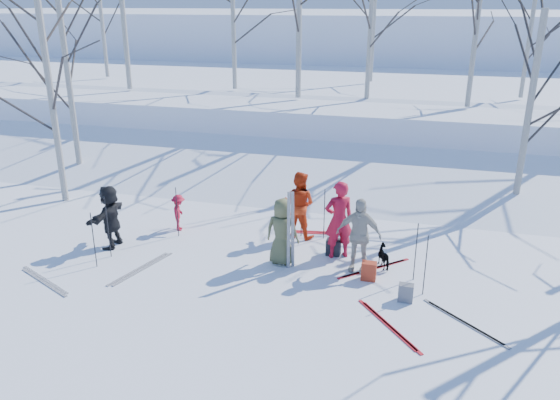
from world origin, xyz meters
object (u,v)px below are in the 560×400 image
(skier_redor_behind, at_px, (299,205))
(skier_cream_east, at_px, (359,235))
(backpack_grey, at_px, (406,293))
(skier_red_seated, at_px, (179,213))
(skier_grey_west, at_px, (110,216))
(skier_red_north, at_px, (339,220))
(backpack_red, at_px, (369,271))
(skier_olive_center, at_px, (282,232))
(backpack_dark, at_px, (333,247))
(dog, at_px, (385,257))

(skier_redor_behind, relative_size, skier_cream_east, 1.01)
(backpack_grey, bearing_deg, skier_red_seated, 160.18)
(skier_redor_behind, height_order, skier_grey_west, skier_redor_behind)
(skier_red_north, distance_m, skier_cream_east, 0.80)
(skier_grey_west, bearing_deg, skier_redor_behind, 111.98)
(backpack_red, bearing_deg, skier_redor_behind, 136.94)
(skier_olive_center, xyz_separation_m, backpack_dark, (1.08, 0.75, -0.60))
(skier_olive_center, height_order, skier_cream_east, skier_cream_east)
(skier_redor_behind, distance_m, backpack_red, 2.87)
(skier_red_seated, height_order, backpack_grey, skier_red_seated)
(skier_red_seated, bearing_deg, dog, -115.12)
(skier_cream_east, relative_size, backpack_dark, 4.33)
(skier_cream_east, distance_m, backpack_red, 0.83)
(skier_red_seated, xyz_separation_m, skier_cream_east, (4.91, -1.06, 0.37))
(backpack_red, bearing_deg, dog, 68.55)
(skier_redor_behind, xyz_separation_m, skier_cream_east, (1.73, -1.50, -0.01))
(skier_redor_behind, xyz_separation_m, skier_red_seated, (-3.18, -0.44, -0.39))
(skier_red_north, distance_m, skier_redor_behind, 1.50)
(skier_cream_east, bearing_deg, skier_grey_west, -173.58)
(skier_grey_west, height_order, backpack_dark, skier_grey_west)
(skier_red_north, relative_size, dog, 3.15)
(skier_olive_center, relative_size, skier_redor_behind, 0.91)
(skier_cream_east, height_order, backpack_red, skier_cream_east)
(dog, xyz_separation_m, backpack_dark, (-1.26, 0.31, -0.05))
(skier_grey_west, relative_size, backpack_grey, 4.20)
(backpack_grey, height_order, backpack_dark, backpack_dark)
(skier_olive_center, bearing_deg, backpack_dark, -142.88)
(skier_olive_center, distance_m, skier_grey_west, 4.33)
(skier_red_seated, xyz_separation_m, backpack_grey, (6.06, -2.18, -0.30))
(skier_cream_east, relative_size, dog, 2.88)
(skier_red_seated, relative_size, backpack_red, 2.34)
(skier_redor_behind, xyz_separation_m, backpack_grey, (2.88, -2.62, -0.69))
(dog, distance_m, backpack_red, 0.79)
(skier_olive_center, bearing_deg, skier_redor_behind, -88.14)
(skier_red_north, distance_m, backpack_dark, 0.76)
(skier_red_north, relative_size, skier_red_seated, 1.93)
(skier_grey_west, relative_size, backpack_dark, 3.99)
(skier_redor_behind, relative_size, backpack_red, 4.18)
(skier_olive_center, relative_size, skier_grey_west, 1.00)
(dog, bearing_deg, skier_cream_east, -2.22)
(backpack_grey, bearing_deg, skier_cream_east, 135.65)
(skier_cream_east, height_order, skier_grey_west, skier_cream_east)
(skier_red_seated, height_order, backpack_dark, skier_red_seated)
(skier_redor_behind, bearing_deg, skier_cream_east, 151.68)
(skier_grey_west, relative_size, dog, 2.65)
(skier_red_seated, xyz_separation_m, backpack_dark, (4.25, -0.43, -0.29))
(dog, xyz_separation_m, backpack_grey, (0.55, -1.44, -0.06))
(skier_redor_behind, bearing_deg, skier_red_north, 154.58)
(backpack_dark, bearing_deg, skier_olive_center, -145.18)
(skier_red_north, height_order, skier_redor_behind, skier_red_north)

